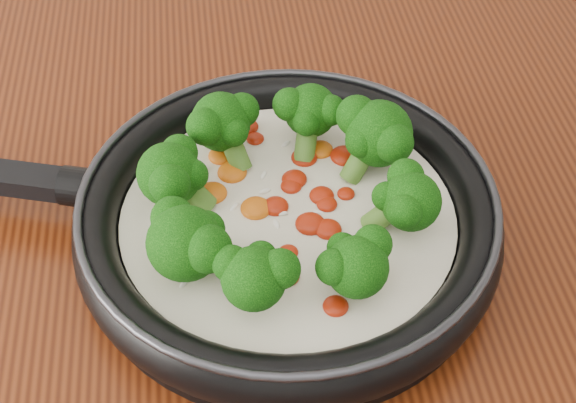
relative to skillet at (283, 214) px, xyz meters
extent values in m
cylinder|color=black|center=(0.00, 0.00, -0.03)|extent=(0.40, 0.40, 0.01)
torus|color=black|center=(0.00, 0.00, 0.00)|extent=(0.42, 0.42, 0.04)
torus|color=#2D2D33|center=(0.00, 0.00, 0.02)|extent=(0.41, 0.41, 0.01)
cylinder|color=black|center=(-0.16, 0.05, 0.00)|extent=(0.04, 0.04, 0.03)
cylinder|color=white|center=(0.00, 0.00, -0.01)|extent=(0.33, 0.33, 0.02)
ellipsoid|color=#9D1B07|center=(0.00, 0.01, 0.00)|extent=(0.03, 0.03, 0.01)
ellipsoid|color=#9D1B07|center=(0.04, 0.01, 0.00)|extent=(0.02, 0.02, 0.01)
ellipsoid|color=#CC570D|center=(-0.04, 0.05, 0.00)|extent=(0.03, 0.03, 0.01)
ellipsoid|color=#9D1B07|center=(0.03, -0.10, 0.00)|extent=(0.03, 0.03, 0.01)
ellipsoid|color=#9D1B07|center=(-0.02, 0.11, 0.00)|extent=(0.02, 0.02, 0.01)
ellipsoid|color=#CC570D|center=(-0.02, 0.01, 0.00)|extent=(0.03, 0.03, 0.01)
ellipsoid|color=#9D1B07|center=(0.05, 0.02, 0.00)|extent=(0.02, 0.02, 0.01)
ellipsoid|color=#9D1B07|center=(0.03, 0.06, 0.00)|extent=(0.03, 0.03, 0.01)
ellipsoid|color=#CC570D|center=(-0.07, 0.03, 0.00)|extent=(0.03, 0.03, 0.01)
ellipsoid|color=#9D1B07|center=(0.01, 0.03, 0.00)|extent=(0.02, 0.02, 0.01)
ellipsoid|color=#9D1B07|center=(0.03, 0.02, 0.00)|extent=(0.02, 0.02, 0.01)
ellipsoid|color=#CC570D|center=(0.04, 0.07, 0.00)|extent=(0.03, 0.03, 0.01)
ellipsoid|color=#9D1B07|center=(0.01, 0.04, 0.00)|extent=(0.03, 0.03, 0.01)
ellipsoid|color=#9D1B07|center=(0.02, -0.01, 0.00)|extent=(0.03, 0.03, 0.01)
ellipsoid|color=#CC570D|center=(0.06, -0.07, 0.00)|extent=(0.03, 0.03, 0.01)
ellipsoid|color=#9D1B07|center=(0.03, -0.02, 0.00)|extent=(0.02, 0.02, 0.01)
ellipsoid|color=#9D1B07|center=(0.06, 0.06, 0.00)|extent=(0.03, 0.03, 0.01)
ellipsoid|color=#CC570D|center=(-0.05, 0.03, 0.00)|extent=(0.03, 0.03, 0.01)
ellipsoid|color=#9D1B07|center=(0.00, -0.04, 0.00)|extent=(0.02, 0.02, 0.01)
ellipsoid|color=#9D1B07|center=(-0.01, -0.06, 0.00)|extent=(0.03, 0.03, 0.01)
ellipsoid|color=#CC570D|center=(-0.04, 0.07, 0.00)|extent=(0.03, 0.03, 0.01)
ellipsoid|color=#9D1B07|center=(-0.08, 0.02, 0.00)|extent=(0.03, 0.03, 0.01)
ellipsoid|color=#9D1B07|center=(-0.01, 0.09, 0.00)|extent=(0.02, 0.02, 0.01)
ellipsoid|color=#CC570D|center=(-0.03, -0.07, 0.00)|extent=(0.03, 0.03, 0.01)
ellipsoid|color=white|center=(-0.01, -0.01, 0.00)|extent=(0.01, 0.01, 0.00)
ellipsoid|color=white|center=(-0.02, 0.06, 0.00)|extent=(0.01, 0.01, 0.00)
ellipsoid|color=white|center=(0.05, 0.08, 0.00)|extent=(0.01, 0.01, 0.00)
ellipsoid|color=white|center=(0.12, 0.00, 0.00)|extent=(0.01, 0.01, 0.00)
ellipsoid|color=white|center=(0.03, 0.00, 0.00)|extent=(0.01, 0.01, 0.00)
ellipsoid|color=white|center=(-0.01, 0.05, 0.00)|extent=(0.01, 0.01, 0.00)
ellipsoid|color=white|center=(-0.04, 0.01, 0.00)|extent=(0.01, 0.01, 0.00)
ellipsoid|color=white|center=(0.04, -0.05, 0.00)|extent=(0.01, 0.01, 0.00)
ellipsoid|color=white|center=(0.10, 0.02, 0.00)|extent=(0.01, 0.01, 0.00)
ellipsoid|color=white|center=(-0.01, 0.03, 0.00)|extent=(0.01, 0.01, 0.00)
ellipsoid|color=white|center=(-0.06, 0.06, 0.00)|extent=(0.01, 0.01, 0.00)
ellipsoid|color=white|center=(-0.02, 0.09, 0.00)|extent=(0.01, 0.01, 0.00)
ellipsoid|color=white|center=(0.06, -0.03, 0.00)|extent=(0.01, 0.01, 0.00)
ellipsoid|color=white|center=(0.05, 0.10, 0.00)|extent=(0.01, 0.01, 0.00)
ellipsoid|color=white|center=(0.00, 0.00, 0.00)|extent=(0.01, 0.00, 0.00)
ellipsoid|color=white|center=(-0.02, 0.02, 0.00)|extent=(0.01, 0.01, 0.00)
ellipsoid|color=white|center=(0.04, -0.03, 0.00)|extent=(0.01, 0.01, 0.00)
ellipsoid|color=white|center=(0.01, 0.04, 0.00)|extent=(0.01, 0.01, 0.00)
ellipsoid|color=white|center=(-0.08, -0.06, 0.00)|extent=(0.01, 0.01, 0.00)
ellipsoid|color=white|center=(0.00, 0.01, 0.00)|extent=(0.01, 0.01, 0.00)
ellipsoid|color=white|center=(0.01, 0.08, 0.00)|extent=(0.01, 0.01, 0.00)
ellipsoid|color=white|center=(0.03, -0.07, 0.00)|extent=(0.01, 0.01, 0.00)
ellipsoid|color=white|center=(0.06, -0.07, 0.00)|extent=(0.01, 0.01, 0.00)
cylinder|color=#507E29|center=(0.08, -0.02, 0.01)|extent=(0.04, 0.03, 0.04)
sphere|color=black|center=(0.09, -0.03, 0.03)|extent=(0.06, 0.06, 0.05)
sphere|color=black|center=(0.09, -0.01, 0.04)|extent=(0.04, 0.04, 0.03)
sphere|color=black|center=(0.08, -0.04, 0.04)|extent=(0.03, 0.03, 0.03)
sphere|color=black|center=(0.08, -0.02, 0.03)|extent=(0.03, 0.03, 0.02)
cylinder|color=#507E29|center=(0.07, 0.04, 0.01)|extent=(0.04, 0.03, 0.04)
sphere|color=black|center=(0.08, 0.05, 0.03)|extent=(0.07, 0.07, 0.06)
sphere|color=black|center=(0.07, 0.06, 0.04)|extent=(0.04, 0.04, 0.03)
sphere|color=black|center=(0.09, 0.03, 0.04)|extent=(0.04, 0.04, 0.03)
sphere|color=black|center=(0.07, 0.04, 0.04)|extent=(0.03, 0.03, 0.03)
cylinder|color=#507E29|center=(0.03, 0.07, 0.01)|extent=(0.03, 0.04, 0.04)
sphere|color=black|center=(0.03, 0.09, 0.03)|extent=(0.06, 0.06, 0.05)
sphere|color=black|center=(0.02, 0.09, 0.04)|extent=(0.04, 0.04, 0.03)
sphere|color=black|center=(0.05, 0.08, 0.04)|extent=(0.03, 0.03, 0.03)
sphere|color=black|center=(0.03, 0.07, 0.03)|extent=(0.03, 0.03, 0.02)
cylinder|color=#507E29|center=(-0.03, 0.06, 0.01)|extent=(0.03, 0.04, 0.04)
sphere|color=black|center=(-0.04, 0.08, 0.03)|extent=(0.06, 0.06, 0.05)
sphere|color=black|center=(-0.06, 0.07, 0.04)|extent=(0.04, 0.04, 0.03)
sphere|color=black|center=(-0.02, 0.09, 0.04)|extent=(0.04, 0.04, 0.03)
sphere|color=black|center=(-0.03, 0.06, 0.03)|extent=(0.03, 0.03, 0.02)
cylinder|color=#507E29|center=(-0.07, 0.02, 0.01)|extent=(0.04, 0.03, 0.04)
sphere|color=black|center=(-0.09, 0.02, 0.03)|extent=(0.06, 0.06, 0.05)
sphere|color=black|center=(-0.08, 0.00, 0.04)|extent=(0.04, 0.04, 0.03)
sphere|color=black|center=(-0.08, 0.04, 0.04)|extent=(0.04, 0.04, 0.03)
sphere|color=black|center=(-0.07, 0.02, 0.03)|extent=(0.03, 0.03, 0.03)
cylinder|color=#507E29|center=(-0.06, -0.04, 0.01)|extent=(0.04, 0.03, 0.04)
sphere|color=black|center=(-0.08, -0.05, 0.03)|extent=(0.07, 0.07, 0.06)
sphere|color=black|center=(-0.06, -0.07, 0.04)|extent=(0.04, 0.04, 0.03)
sphere|color=black|center=(-0.08, -0.03, 0.04)|extent=(0.04, 0.04, 0.03)
sphere|color=black|center=(-0.06, -0.04, 0.03)|extent=(0.03, 0.03, 0.03)
cylinder|color=#507E29|center=(-0.02, -0.07, 0.02)|extent=(0.03, 0.04, 0.04)
sphere|color=black|center=(-0.03, -0.09, 0.03)|extent=(0.06, 0.06, 0.05)
sphere|color=black|center=(-0.01, -0.09, 0.04)|extent=(0.04, 0.04, 0.03)
sphere|color=black|center=(-0.04, -0.08, 0.04)|extent=(0.03, 0.03, 0.03)
sphere|color=black|center=(-0.02, -0.07, 0.04)|extent=(0.03, 0.03, 0.02)
cylinder|color=#507E29|center=(0.03, -0.07, 0.01)|extent=(0.03, 0.04, 0.04)
sphere|color=black|center=(0.04, -0.09, 0.03)|extent=(0.06, 0.06, 0.04)
sphere|color=black|center=(0.05, -0.07, 0.04)|extent=(0.04, 0.04, 0.03)
sphere|color=black|center=(0.02, -0.09, 0.04)|extent=(0.03, 0.03, 0.03)
sphere|color=black|center=(0.03, -0.07, 0.03)|extent=(0.03, 0.03, 0.02)
camera|label=1|loc=(-0.05, -0.44, 0.47)|focal=50.88mm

